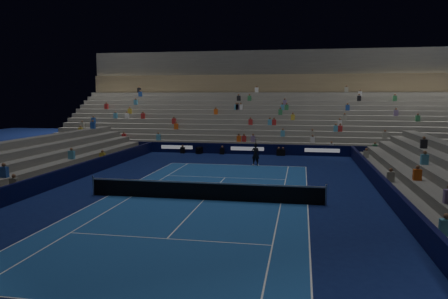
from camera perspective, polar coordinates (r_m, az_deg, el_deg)
ground at (r=23.08m, az=-2.71°, el=-6.77°), size 90.00×90.00×0.00m
court_surface at (r=23.08m, az=-2.71°, el=-6.76°), size 10.97×23.77×0.01m
sponsor_barrier_far at (r=40.95m, az=3.16°, el=0.07°), size 44.00×0.25×1.00m
sponsor_barrier_east at (r=22.86m, az=21.85°, el=-6.14°), size 0.25×37.00×1.00m
sponsor_barrier_west at (r=26.84m, az=-23.38°, el=-4.29°), size 0.25×37.00×1.00m
grandstand_main at (r=50.02m, az=4.54°, el=4.65°), size 44.00×15.20×11.20m
tennis_net at (r=22.96m, az=-2.71°, el=-5.55°), size 12.90×0.10×1.10m
tennis_player at (r=34.31m, az=4.25°, el=-0.65°), size 0.73×0.56×1.80m
broadcast_camera at (r=41.34m, az=-3.35°, el=-0.11°), size 0.62×1.00×0.64m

